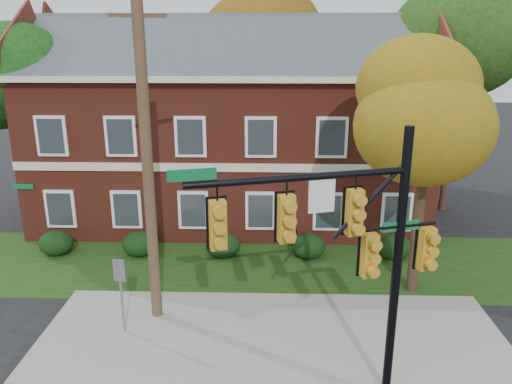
{
  "coord_description": "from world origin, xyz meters",
  "views": [
    {
      "loc": [
        -0.1,
        -12.23,
        8.67
      ],
      "look_at": [
        -0.55,
        3.0,
        3.97
      ],
      "focal_mm": 35.0,
      "sensor_mm": 36.0,
      "label": 1
    }
  ],
  "objects_px": {
    "apartment_building": "(232,118)",
    "tree_right_rear": "(468,50)",
    "hedge_far_right": "(394,247)",
    "traffic_signal": "(350,244)",
    "hedge_center": "(224,245)",
    "hedge_right": "(309,246)",
    "tree_left_rear": "(19,84)",
    "sign_post": "(120,284)",
    "hedge_left": "(139,244)",
    "tree_near_right": "(438,104)",
    "tree_far_rear": "(262,35)",
    "utility_pole": "(147,165)",
    "hedge_far_left": "(56,243)"
  },
  "relations": [
    {
      "from": "apartment_building",
      "to": "tree_right_rear",
      "type": "bearing_deg",
      "value": 4.33
    },
    {
      "from": "hedge_far_right",
      "to": "traffic_signal",
      "type": "xyz_separation_m",
      "value": [
        -3.29,
        -8.55,
        3.74
      ]
    },
    {
      "from": "apartment_building",
      "to": "hedge_center",
      "type": "xyz_separation_m",
      "value": [
        0.0,
        -5.25,
        -4.46
      ]
    },
    {
      "from": "traffic_signal",
      "to": "hedge_right",
      "type": "bearing_deg",
      "value": 74.97
    },
    {
      "from": "tree_left_rear",
      "to": "sign_post",
      "type": "height_order",
      "value": "tree_left_rear"
    },
    {
      "from": "apartment_building",
      "to": "hedge_right",
      "type": "xyz_separation_m",
      "value": [
        3.5,
        -5.25,
        -4.46
      ]
    },
    {
      "from": "traffic_signal",
      "to": "sign_post",
      "type": "bearing_deg",
      "value": 139.04
    },
    {
      "from": "apartment_building",
      "to": "hedge_far_right",
      "type": "height_order",
      "value": "apartment_building"
    },
    {
      "from": "tree_right_rear",
      "to": "traffic_signal",
      "type": "bearing_deg",
      "value": -117.43
    },
    {
      "from": "tree_left_rear",
      "to": "apartment_building",
      "type": "bearing_deg",
      "value": 6.54
    },
    {
      "from": "hedge_far_right",
      "to": "sign_post",
      "type": "relative_size",
      "value": 0.57
    },
    {
      "from": "hedge_left",
      "to": "sign_post",
      "type": "distance_m",
      "value": 5.9
    },
    {
      "from": "tree_near_right",
      "to": "traffic_signal",
      "type": "height_order",
      "value": "tree_near_right"
    },
    {
      "from": "tree_near_right",
      "to": "tree_far_rear",
      "type": "relative_size",
      "value": 0.74
    },
    {
      "from": "tree_right_rear",
      "to": "tree_far_rear",
      "type": "distance_m",
      "value": 12.2
    },
    {
      "from": "hedge_center",
      "to": "tree_far_rear",
      "type": "height_order",
      "value": "tree_far_rear"
    },
    {
      "from": "utility_pole",
      "to": "hedge_left",
      "type": "bearing_deg",
      "value": 93.34
    },
    {
      "from": "hedge_left",
      "to": "tree_near_right",
      "type": "bearing_deg",
      "value": -14.81
    },
    {
      "from": "hedge_far_left",
      "to": "hedge_center",
      "type": "height_order",
      "value": "same"
    },
    {
      "from": "hedge_right",
      "to": "traffic_signal",
      "type": "relative_size",
      "value": 0.2
    },
    {
      "from": "hedge_far_left",
      "to": "hedge_right",
      "type": "bearing_deg",
      "value": 0.0
    },
    {
      "from": "apartment_building",
      "to": "hedge_center",
      "type": "distance_m",
      "value": 6.89
    },
    {
      "from": "hedge_right",
      "to": "tree_left_rear",
      "type": "bearing_deg",
      "value": 162.63
    },
    {
      "from": "apartment_building",
      "to": "tree_far_rear",
      "type": "height_order",
      "value": "tree_far_rear"
    },
    {
      "from": "traffic_signal",
      "to": "apartment_building",
      "type": "bearing_deg",
      "value": 88.62
    },
    {
      "from": "hedge_far_right",
      "to": "tree_right_rear",
      "type": "bearing_deg",
      "value": 54.77
    },
    {
      "from": "hedge_right",
      "to": "sign_post",
      "type": "relative_size",
      "value": 0.57
    },
    {
      "from": "tree_near_right",
      "to": "hedge_far_left",
      "type": "bearing_deg",
      "value": 168.73
    },
    {
      "from": "hedge_center",
      "to": "tree_left_rear",
      "type": "distance_m",
      "value": 12.23
    },
    {
      "from": "tree_left_rear",
      "to": "sign_post",
      "type": "distance_m",
      "value": 13.18
    },
    {
      "from": "apartment_building",
      "to": "utility_pole",
      "type": "distance_m",
      "value": 10.11
    },
    {
      "from": "hedge_left",
      "to": "hedge_center",
      "type": "relative_size",
      "value": 1.0
    },
    {
      "from": "hedge_far_left",
      "to": "traffic_signal",
      "type": "distance_m",
      "value": 14.2
    },
    {
      "from": "tree_right_rear",
      "to": "traffic_signal",
      "type": "relative_size",
      "value": 1.54
    },
    {
      "from": "tree_left_rear",
      "to": "tree_far_rear",
      "type": "distance_m",
      "value": 14.4
    },
    {
      "from": "hedge_far_right",
      "to": "tree_left_rear",
      "type": "bearing_deg",
      "value": 166.11
    },
    {
      "from": "hedge_left",
      "to": "tree_right_rear",
      "type": "height_order",
      "value": "tree_right_rear"
    },
    {
      "from": "apartment_building",
      "to": "traffic_signal",
      "type": "bearing_deg",
      "value": -74.97
    },
    {
      "from": "tree_far_rear",
      "to": "utility_pole",
      "type": "distance_m",
      "value": 18.44
    },
    {
      "from": "tree_far_rear",
      "to": "tree_right_rear",
      "type": "bearing_deg",
      "value": -35.0
    },
    {
      "from": "hedge_far_left",
      "to": "tree_left_rear",
      "type": "distance_m",
      "value": 7.9
    },
    {
      "from": "tree_left_rear",
      "to": "tree_right_rear",
      "type": "height_order",
      "value": "tree_right_rear"
    },
    {
      "from": "hedge_far_left",
      "to": "hedge_right",
      "type": "distance_m",
      "value": 10.5
    },
    {
      "from": "tree_right_rear",
      "to": "utility_pole",
      "type": "xyz_separation_m",
      "value": [
        -13.05,
        -10.81,
        -3.02
      ]
    },
    {
      "from": "hedge_right",
      "to": "traffic_signal",
      "type": "xyz_separation_m",
      "value": [
        0.21,
        -8.55,
        3.74
      ]
    },
    {
      "from": "hedge_far_left",
      "to": "sign_post",
      "type": "height_order",
      "value": "sign_post"
    },
    {
      "from": "apartment_building",
      "to": "tree_far_rear",
      "type": "bearing_deg",
      "value": 80.29
    },
    {
      "from": "hedge_far_right",
      "to": "traffic_signal",
      "type": "bearing_deg",
      "value": -111.07
    },
    {
      "from": "tree_right_rear",
      "to": "utility_pole",
      "type": "bearing_deg",
      "value": -140.37
    },
    {
      "from": "tree_left_rear",
      "to": "utility_pole",
      "type": "xyz_separation_m",
      "value": [
        7.99,
        -8.84,
        -1.58
      ]
    }
  ]
}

